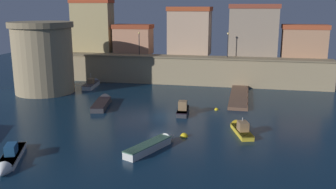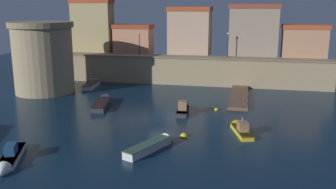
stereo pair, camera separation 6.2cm
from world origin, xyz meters
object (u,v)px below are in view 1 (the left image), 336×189
Objects in this scene: moored_boat_0 at (9,160)px; moored_boat_5 at (154,144)px; moored_boat_6 at (240,128)px; mooring_buoy_0 at (184,137)px; quay_lamp_1 at (228,41)px; mooring_buoy_1 at (216,110)px; fortress_tower at (43,57)px; moored_boat_2 at (103,102)px; quay_lamp_0 at (139,40)px; moored_boat_1 at (183,109)px; moored_boat_4 at (93,84)px.

moored_boat_0 reaches higher than moored_boat_5.
mooring_buoy_0 is at bearing 100.62° from moored_boat_6.
quay_lamp_1 is 7.69× the size of mooring_buoy_1.
fortress_tower is 13.54× the size of mooring_buoy_0.
moored_boat_2 is at bearing -25.53° from fortress_tower.
moored_boat_1 is (10.41, -17.08, -6.60)m from quay_lamp_0.
quay_lamp_0 is 4.94× the size of mooring_buoy_0.
moored_boat_1 is (-4.15, -17.08, -6.67)m from quay_lamp_1.
moored_boat_0 is 25.08m from mooring_buoy_1.
mooring_buoy_1 is (-3.04, 7.78, -0.38)m from moored_boat_6.
fortress_tower is 15.74m from quay_lamp_0.
mooring_buoy_1 is at bearing -46.58° from quay_lamp_0.
moored_boat_0 is 1.00× the size of moored_boat_5.
mooring_buoy_0 is at bearing -6.75° from moored_boat_5.
moored_boat_1 is 6.51× the size of mooring_buoy_0.
moored_boat_1 is 0.85× the size of moored_boat_6.
quay_lamp_0 reaches higher than moored_boat_1.
quay_lamp_0 is 0.52× the size of moored_boat_2.
moored_boat_1 reaches higher than moored_boat_2.
moored_boat_4 is 1.09× the size of moored_boat_6.
fortress_tower is at bearing 147.29° from mooring_buoy_0.
moored_boat_6 is 11.61× the size of mooring_buoy_1.
fortress_tower reaches higher than mooring_buoy_0.
moored_boat_0 is 15.98m from mooring_buoy_0.
moored_boat_0 is 30.53m from moored_boat_4.
fortress_tower is 27.18m from moored_boat_0.
moored_boat_5 is (16.21, -24.31, -0.03)m from moored_boat_4.
moored_boat_2 is (-15.00, -15.78, -6.77)m from quay_lamp_1.
fortress_tower is 8.98m from moored_boat_4.
moored_boat_6 is (2.71, -22.81, -6.76)m from quay_lamp_1.
quay_lamp_0 is 31.53m from moored_boat_5.
moored_boat_4 is (-6.00, 10.86, 0.05)m from moored_boat_2.
fortress_tower is 28.50m from mooring_buoy_0.
quay_lamp_0 is (11.64, 10.43, 1.83)m from fortress_tower.
moored_boat_6 is 7.71× the size of mooring_buoy_0.
moored_boat_2 is (11.20, -5.35, -4.87)m from fortress_tower.
quay_lamp_0 is 10.49m from moored_boat_4.
fortress_tower is 26.80m from mooring_buoy_1.
quay_lamp_0 is at bearing 20.46° from moored_boat_6.
quay_lamp_1 is 0.58× the size of moored_boat_0.
quay_lamp_1 is 0.58× the size of moored_boat_5.
quay_lamp_1 is (26.21, 10.43, 1.90)m from fortress_tower.
moored_boat_4 is 0.96× the size of moored_boat_5.
quay_lamp_0 is at bearing 42.33° from moored_boat_5.
fortress_tower is 1.54× the size of moored_boat_5.
moored_boat_4 is at bearing 57.56° from moored_boat_5.
mooring_buoy_1 is (14.67, 0.74, -0.38)m from moored_boat_2.
fortress_tower is at bearing 53.28° from moored_boat_2.
moored_boat_1 is at bearing -108.02° from moored_boat_2.
moored_boat_1 reaches higher than moored_boat_5.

